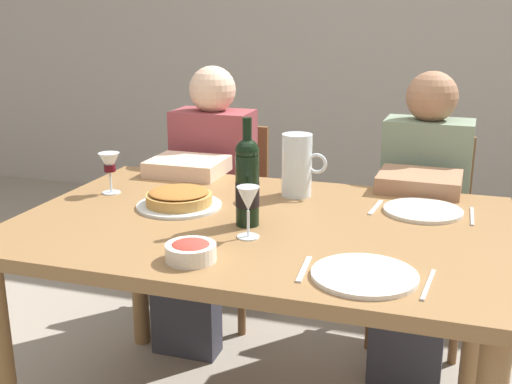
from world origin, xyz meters
name	(u,v)px	position (x,y,z in m)	size (l,w,h in m)	color
back_wall	(379,8)	(0.00, 2.64, 1.40)	(8.00, 0.10, 2.80)	#B2ADA3
dining_table	(261,249)	(0.00, 0.00, 0.67)	(1.50, 1.00, 0.76)	olive
wine_bottle	(247,182)	(-0.03, -0.05, 0.89)	(0.07, 0.07, 0.33)	black
water_pitcher	(297,169)	(0.04, 0.30, 0.86)	(0.16, 0.11, 0.22)	silver
baked_tart	(179,199)	(-0.30, 0.05, 0.79)	(0.28, 0.28, 0.06)	silver
salad_bowl	(191,251)	(-0.08, -0.36, 0.79)	(0.13, 0.13, 0.05)	silver
wine_glass_left_diner	(110,164)	(-0.60, 0.13, 0.86)	(0.07, 0.07, 0.15)	silver
wine_glass_right_diner	(248,201)	(0.01, -0.15, 0.87)	(0.06, 0.06, 0.15)	silver
dinner_plate_left_setting	(423,211)	(0.47, 0.24, 0.77)	(0.25, 0.25, 0.01)	silver
dinner_plate_right_setting	(364,275)	(0.36, -0.33, 0.77)	(0.26, 0.26, 0.01)	white
fork_left_setting	(376,207)	(0.32, 0.24, 0.76)	(0.16, 0.01, 0.01)	silver
knife_left_setting	(472,216)	(0.62, 0.24, 0.76)	(0.18, 0.01, 0.01)	silver
knife_right_setting	(428,284)	(0.51, -0.33, 0.76)	(0.18, 0.01, 0.01)	silver
spoon_right_setting	(304,269)	(0.21, -0.33, 0.76)	(0.16, 0.01, 0.01)	silver
chair_left	(224,208)	(-0.45, 0.86, 0.50)	(0.40, 0.40, 0.87)	brown
diner_left	(205,197)	(-0.45, 0.63, 0.62)	(0.34, 0.50, 1.16)	#8E3D42
chair_right	(424,224)	(0.45, 0.91, 0.50)	(0.41, 0.41, 0.87)	brown
diner_right	(421,214)	(0.45, 0.67, 0.62)	(0.35, 0.51, 1.16)	gray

